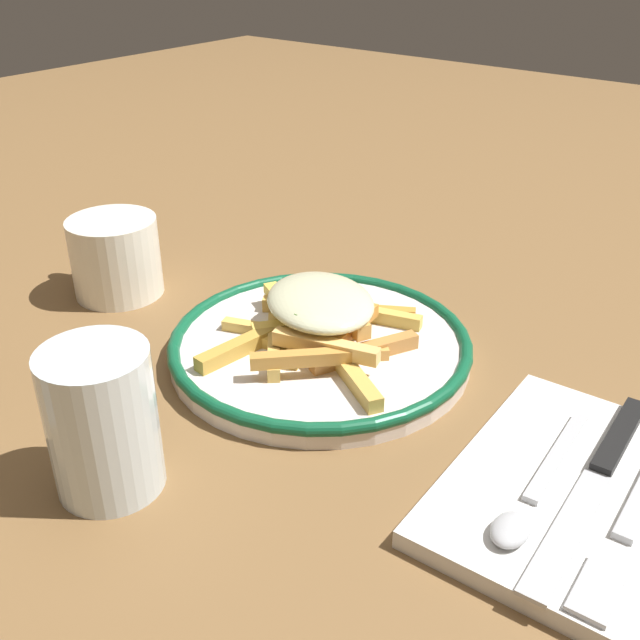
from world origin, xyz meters
name	(u,v)px	position (x,y,z in m)	size (l,w,h in m)	color
ground_plane	(320,357)	(0.00, 0.00, 0.00)	(2.60, 2.60, 0.00)	brown
plate	(320,345)	(0.00, 0.00, 0.01)	(0.25, 0.25, 0.02)	silver
fries_heap	(320,317)	(0.00, 0.00, 0.04)	(0.18, 0.18, 0.04)	tan
napkin	(589,498)	(-0.25, 0.04, 0.01)	(0.17, 0.21, 0.01)	white
fork	(632,518)	(-0.27, 0.05, 0.02)	(0.03, 0.18, 0.01)	silver
knife	(601,470)	(-0.24, 0.02, 0.02)	(0.03, 0.21, 0.01)	black
spoon	(531,498)	(-0.22, 0.07, 0.02)	(0.03, 0.15, 0.01)	silver
water_glass	(103,421)	(0.01, 0.21, 0.05)	(0.07, 0.07, 0.10)	silver
coffee_mug	(115,257)	(0.23, 0.03, 0.04)	(0.11, 0.08, 0.08)	white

